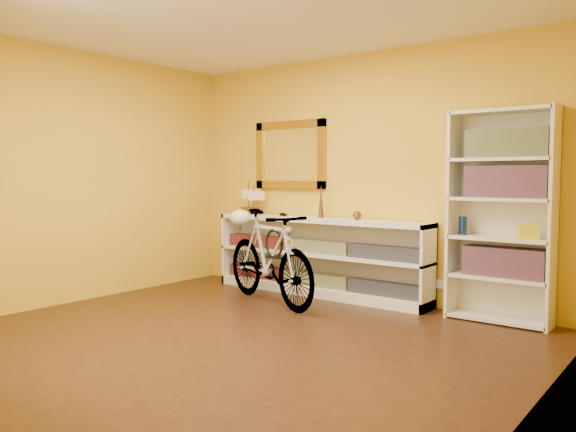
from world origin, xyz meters
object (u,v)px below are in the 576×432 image
Objects in this scene: console_unit at (318,256)px; bicycle at (269,257)px; helmet at (240,217)px; bookcase at (501,216)px.

bicycle reaches higher than console_unit.
helmet is (-0.74, -0.45, 0.42)m from console_unit.
console_unit is at bearing 31.22° from helmet.
console_unit is at bearing 6.58° from bicycle.
bicycle is at bearing -19.52° from helmet.
bookcase is 2.73m from helmet.
bookcase reaches higher than console_unit.
console_unit is 2.01m from bookcase.
bicycle is (-2.09, -0.68, -0.47)m from bookcase.
bicycle is at bearing -161.90° from bookcase.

